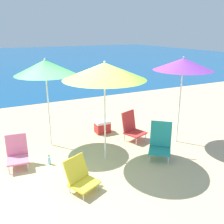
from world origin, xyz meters
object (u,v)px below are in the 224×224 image
Objects in this scene: beach_umbrella_purple at (183,64)px; beach_chair_yellow at (80,176)px; beach_umbrella_lime at (105,71)px; cooler_box at (102,127)px; beach_chair_pink at (17,152)px; water_bottle at (49,160)px; beach_umbrella_green at (45,68)px; beach_chair_teal at (160,142)px; beach_chair_red at (132,127)px.

beach_umbrella_purple is 3.37× the size of beach_chair_yellow.
cooler_box is at bearing 68.14° from beach_umbrella_lime.
water_bottle is at bearing -16.34° from beach_chair_pink.
beach_umbrella_purple is 2.94m from cooler_box.
beach_chair_teal is at bearing -39.40° from beach_umbrella_green.
beach_chair_red reaches higher than beach_chair_pink.
beach_umbrella_lime is 9.84× the size of water_bottle.
beach_umbrella_lime is (-2.20, -0.01, -0.02)m from beach_umbrella_purple.
beach_chair_pink is at bearing 162.27° from beach_umbrella_lime.
beach_umbrella_lime reaches higher than beach_chair_yellow.
cooler_box is at bearing 101.40° from beach_chair_red.
beach_chair_yellow is at bearing -75.26° from water_bottle.
beach_umbrella_green is at bearing 126.14° from beach_umbrella_lime.
beach_umbrella_lime is 2.41m from water_bottle.
beach_chair_teal reaches higher than water_bottle.
beach_chair_red is 2.62m from beach_chair_yellow.
beach_umbrella_lime is at bearing 18.56° from beach_chair_yellow.
cooler_box is (-0.63, 2.02, -0.21)m from beach_chair_teal.
beach_chair_pink is 3.35m from beach_chair_teal.
beach_umbrella_lime reaches higher than water_bottle.
beach_umbrella_purple is at bearing -43.80° from cooler_box.
beach_chair_teal is 1.18m from beach_chair_red.
beach_umbrella_green is 0.99× the size of beach_umbrella_lime.
beach_umbrella_lime is 2.54m from cooler_box.
beach_umbrella_purple reaches higher than water_bottle.
beach_umbrella_lime is at bearing -162.02° from beach_chair_teal.
beach_chair_red is (3.06, 0.08, 0.06)m from beach_chair_pink.
beach_umbrella_green reaches higher than cooler_box.
beach_chair_pink is 1.64× the size of cooler_box.
beach_umbrella_purple is 4.54m from beach_chair_pink.
beach_chair_teal is at bearing -13.04° from beach_chair_pink.
beach_umbrella_purple is at bearing 0.39° from beach_umbrella_lime.
beach_umbrella_lime reaches higher than beach_chair_teal.
cooler_box is (0.62, 1.54, -1.93)m from beach_umbrella_lime.
beach_umbrella_purple is 2.86× the size of beach_chair_red.
beach_chair_yellow is (0.97, -1.50, -0.04)m from beach_chair_pink.
beach_chair_red is at bearing -57.90° from cooler_box.
beach_chair_yellow is at bearing -136.79° from beach_umbrella_lime.
beach_chair_teal reaches higher than beach_chair_yellow.
beach_chair_pink is at bearing 98.28° from beach_chair_yellow.
beach_chair_teal is at bearing -105.80° from beach_chair_red.
beach_chair_red is at bearing 12.44° from beach_chair_yellow.
beach_chair_pink is (-0.93, -0.74, -1.76)m from beach_umbrella_green.
beach_umbrella_purple is 3.76m from beach_chair_yellow.
beach_umbrella_green is at bearing 74.20° from water_bottle.
beach_chair_red is at bearing 31.17° from beach_umbrella_lime.
water_bottle is (0.65, -0.27, -0.24)m from beach_chair_pink.
cooler_box reaches higher than water_bottle.
cooler_box is (2.53, 0.92, -0.14)m from beach_chair_pink.
beach_chair_pink is 0.82× the size of beach_chair_teal.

